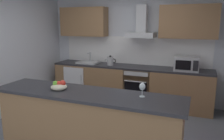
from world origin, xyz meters
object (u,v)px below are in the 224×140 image
object	(u,v)px
sink	(88,62)
refrigerator	(79,81)
fruit_bowl	(59,86)
oven	(139,86)
microwave	(187,64)
wine_glass	(142,87)
kettle	(110,61)
range_hood	(142,27)

from	to	relation	value
sink	refrigerator	bearing A→B (deg)	-177.03
fruit_bowl	oven	bearing A→B (deg)	78.23
oven	microwave	distance (m)	1.18
oven	wine_glass	world-z (taller)	wine_glass
oven	kettle	xyz separation A→B (m)	(-0.70, -0.03, 0.55)
range_hood	fruit_bowl	xyz separation A→B (m)	(-0.50, -2.55, -0.74)
oven	microwave	xyz separation A→B (m)	(1.03, -0.03, 0.59)
oven	fruit_bowl	xyz separation A→B (m)	(-0.50, -2.42, 0.58)
refrigerator	sink	size ratio (longest dim) A/B	1.70
microwave	range_hood	world-z (taller)	range_hood
refrigerator	wine_glass	distance (m)	3.26
oven	range_hood	xyz separation A→B (m)	(-0.00, 0.13, 1.33)
sink	wine_glass	xyz separation A→B (m)	(1.94, -2.32, 0.19)
refrigerator	fruit_bowl	distance (m)	2.71
wine_glass	fruit_bowl	bearing A→B (deg)	-174.41
fruit_bowl	sink	bearing A→B (deg)	108.24
oven	sink	distance (m)	1.39
microwave	wine_glass	bearing A→B (deg)	-99.79
oven	refrigerator	xyz separation A→B (m)	(-1.57, -0.00, -0.03)
oven	refrigerator	size ratio (longest dim) A/B	0.94
microwave	sink	bearing A→B (deg)	179.04
oven	range_hood	distance (m)	1.33
kettle	oven	bearing A→B (deg)	2.77
microwave	sink	xyz separation A→B (m)	(-2.33, 0.04, -0.12)
refrigerator	microwave	xyz separation A→B (m)	(2.59, -0.03, 0.62)
microwave	range_hood	xyz separation A→B (m)	(-1.03, 0.16, 0.74)
sink	microwave	bearing A→B (deg)	-0.96
refrigerator	kettle	size ratio (longest dim) A/B	2.94
kettle	wine_glass	xyz separation A→B (m)	(1.33, -2.27, 0.11)
range_hood	wine_glass	xyz separation A→B (m)	(0.63, -2.43, -0.67)
fruit_bowl	kettle	bearing A→B (deg)	94.60
refrigerator	fruit_bowl	bearing A→B (deg)	-66.20
sink	fruit_bowl	world-z (taller)	sink
oven	wine_glass	bearing A→B (deg)	-74.65
kettle	range_hood	size ratio (longest dim) A/B	0.40
kettle	range_hood	xyz separation A→B (m)	(0.70, 0.16, 0.78)
microwave	wine_glass	size ratio (longest dim) A/B	2.81
sink	wine_glass	size ratio (longest dim) A/B	2.81
microwave	kettle	size ratio (longest dim) A/B	1.73
wine_glass	refrigerator	bearing A→B (deg)	133.71
sink	fruit_bowl	size ratio (longest dim) A/B	2.27
sink	range_hood	distance (m)	1.57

